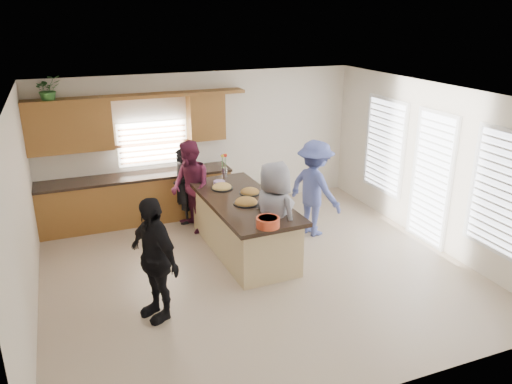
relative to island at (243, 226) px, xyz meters
name	(u,v)px	position (x,y,z in m)	size (l,w,h in m)	color
floor	(256,270)	(-0.05, -0.75, -0.45)	(6.50, 6.50, 0.00)	tan
room_shell	(256,156)	(-0.05, -0.75, 1.45)	(6.52, 6.02, 2.81)	silver
back_cabinetry	(133,177)	(-1.52, 1.98, 0.46)	(4.08, 0.66, 2.46)	olive
right_wall_glazing	(434,170)	(3.17, -0.89, 0.89)	(0.06, 4.00, 2.25)	white
island	(243,226)	(0.00, 0.00, 0.00)	(1.25, 2.74, 0.95)	#D0B881
platter_front	(246,202)	(-0.03, -0.24, 0.52)	(0.41, 0.41, 0.17)	black
platter_mid	(250,192)	(0.20, 0.19, 0.52)	(0.36, 0.36, 0.15)	black
platter_back	(222,187)	(-0.17, 0.60, 0.52)	(0.38, 0.38, 0.16)	black
salad_bowl	(268,222)	(-0.05, -1.21, 0.58)	(0.35, 0.35, 0.14)	#D94927
clear_cup	(281,214)	(0.27, -0.96, 0.55)	(0.08, 0.08, 0.11)	white
plate_stack	(219,182)	(-0.13, 0.88, 0.52)	(0.21, 0.21, 0.05)	#B493D6
flower_vase	(224,164)	(0.09, 1.24, 0.75)	(0.14, 0.14, 0.45)	silver
potted_plant	(48,89)	(-2.81, 2.07, 2.19)	(0.43, 0.37, 0.48)	#34722D
woman_left_back	(182,186)	(-0.65, 1.60, 0.29)	(0.54, 0.36, 1.48)	black
woman_left_mid	(191,187)	(-0.60, 1.14, 0.41)	(0.84, 0.65, 1.72)	#5B1B34
woman_left_front	(154,259)	(-1.76, -1.43, 0.41)	(1.01, 0.42, 1.72)	black
woman_right_back	(315,188)	(1.45, 0.18, 0.44)	(1.15, 0.66, 1.78)	#404B8C
woman_right_front	(274,217)	(0.24, -0.78, 0.44)	(0.87, 0.57, 1.79)	slate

